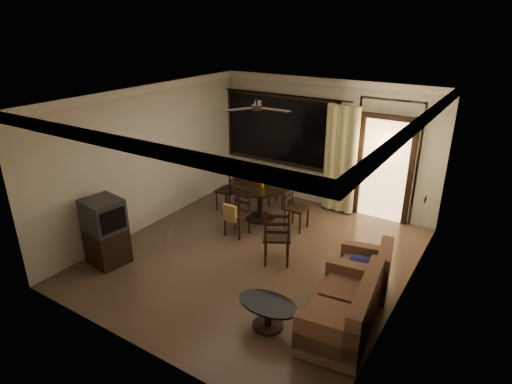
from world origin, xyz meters
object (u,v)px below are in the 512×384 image
Objects in this scene: tv_cabinet at (106,232)px; dining_chair_west at (228,198)px; coffee_table at (268,311)px; dining_chair_east at (296,215)px; sofa at (345,311)px; dining_chair_south at (237,220)px; side_chair at (277,246)px; dining_chair_north at (279,194)px; armchair at (366,272)px; dining_table at (261,192)px.

dining_chair_west is at bearing 88.78° from tv_cabinet.
coffee_table is at bearing 44.02° from dining_chair_west.
sofa is at bearing -140.04° from dining_chair_east.
side_chair is at bearing -21.60° from dining_chair_south.
side_chair reaches higher than coffee_table.
dining_chair_north is 1.03× the size of armchair.
dining_chair_south is at bearing 159.40° from armchair.
dining_table is 0.85m from dining_chair_north.
dining_chair_east is at bearing 61.29° from tv_cabinet.
dining_chair_east is 0.59× the size of sofa.
dining_table is 3.16m from tv_cabinet.
sofa is 1.54× the size of side_chair.
dining_chair_north is 0.81× the size of tv_cabinet.
coffee_table is at bearing -46.10° from dining_chair_south.
dining_chair_east is 1.08× the size of coffee_table.
dining_chair_west is 1.08× the size of coffee_table.
armchair is 1.74m from coffee_table.
dining_chair_east and dining_chair_north have the same top height.
side_chair is at bearing -48.91° from dining_table.
dining_table reaches higher than coffee_table.
tv_cabinet is (-0.46, -2.88, 0.31)m from dining_chair_west.
dining_chair_east is 1.03× the size of armchair.
dining_chair_south is 0.90× the size of side_chair.
sofa is (2.81, -3.15, 0.04)m from dining_chair_north.
coffee_table is (1.89, -2.84, -0.34)m from dining_table.
armchair is at bearing 29.26° from tv_cabinet.
dining_chair_north is at bearing 89.95° from dining_table.
tv_cabinet reaches higher than dining_table.
dining_table reaches higher than dining_chair_east.
coffee_table is at bearing 117.69° from dining_chair_north.
dining_chair_south reaches higher than sofa.
coffee_table is (1.05, -2.83, -0.02)m from dining_chair_east.
sofa is at bearing 131.81° from dining_chair_north.
armchair is at bearing 70.00° from dining_chair_west.
coffee_table is (1.89, -3.62, -0.02)m from dining_chair_north.
dining_chair_east is at bearing 90.00° from dining_chair_west.
coffee_table is (3.19, 0.04, -0.33)m from tv_cabinet.
dining_chair_east is 3.08m from sofa.
sofa is (3.64, -2.37, 0.04)m from dining_chair_west.
coffee_table is at bearing -129.86° from armchair.
dining_chair_north is (-0.83, 0.79, 0.00)m from dining_chair_east.
dining_chair_south is at bearing 65.20° from tv_cabinet.
side_chair is at bearing -166.35° from dining_chair_east.
dining_chair_west is (-0.84, 0.00, -0.32)m from dining_table.
side_chair is at bearing 115.93° from coffee_table.
sofa is 1.96m from side_chair.
armchair is (-0.09, 1.06, -0.00)m from sofa.
dining_chair_south is at bearing 144.64° from sofa.
dining_chair_east is 1.20m from dining_chair_south.
tv_cabinet is at bearing 143.56° from dining_chair_east.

